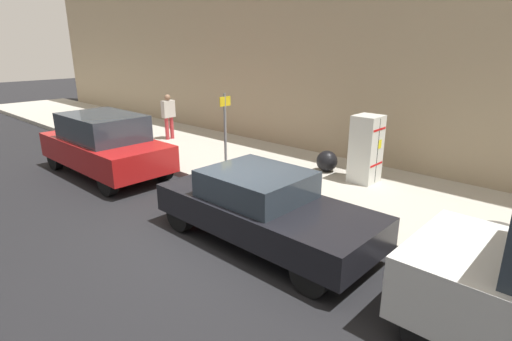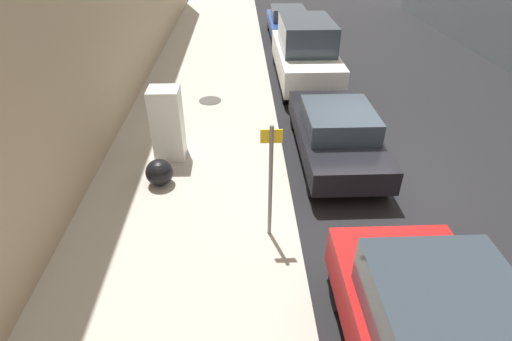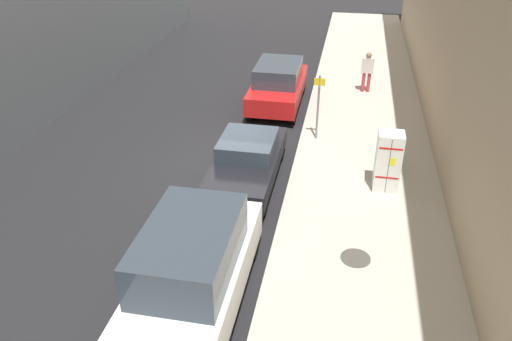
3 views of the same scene
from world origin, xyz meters
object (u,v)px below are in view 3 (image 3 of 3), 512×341
object	(u,v)px
trash_bag	(386,160)
pedestrian_walking_far	(367,69)
discarded_refrigerator	(388,161)
street_sign_post	(318,104)
parked_suv_red	(278,84)
parked_sedan_dark	(247,160)
parked_van_white	(192,272)

from	to	relation	value
trash_bag	pedestrian_walking_far	xyz separation A→B (m)	(0.63, -6.56, 0.67)
discarded_refrigerator	street_sign_post	world-z (taller)	street_sign_post
discarded_refrigerator	parked_suv_red	distance (m)	7.19
discarded_refrigerator	trash_bag	size ratio (longest dim) A/B	2.93
parked_suv_red	parked_sedan_dark	bearing A→B (deg)	90.00
trash_bag	parked_van_white	bearing A→B (deg)	58.39
discarded_refrigerator	pedestrian_walking_far	xyz separation A→B (m)	(0.56, -7.75, 0.10)
street_sign_post	discarded_refrigerator	bearing A→B (deg)	127.48
pedestrian_walking_far	parked_suv_red	xyz separation A→B (m)	(3.46, 1.79, -0.24)
street_sign_post	trash_bag	size ratio (longest dim) A/B	3.78
street_sign_post	parked_van_white	world-z (taller)	street_sign_post
trash_bag	parked_sedan_dark	distance (m)	4.29
trash_bag	parked_sedan_dark	size ratio (longest dim) A/B	0.14
parked_suv_red	trash_bag	bearing A→B (deg)	130.56
street_sign_post	parked_sedan_dark	xyz separation A→B (m)	(1.81, 2.96, -0.73)
trash_bag	parked_van_white	xyz separation A→B (m)	(4.09, 6.64, 0.58)
street_sign_post	pedestrian_walking_far	bearing A→B (deg)	-108.64
discarded_refrigerator	parked_sedan_dark	distance (m)	4.03
pedestrian_walking_far	parked_suv_red	bearing A→B (deg)	67.05
parked_suv_red	parked_van_white	xyz separation A→B (m)	(0.00, 11.42, 0.16)
pedestrian_walking_far	street_sign_post	bearing A→B (deg)	111.06
pedestrian_walking_far	parked_van_white	size ratio (longest dim) A/B	0.33
pedestrian_walking_far	parked_sedan_dark	size ratio (longest dim) A/B	0.38
parked_suv_red	parked_van_white	size ratio (longest dim) A/B	0.87
parked_suv_red	parked_van_white	distance (m)	11.42
parked_van_white	trash_bag	bearing A→B (deg)	-121.61
street_sign_post	trash_bag	bearing A→B (deg)	143.43
discarded_refrigerator	parked_van_white	xyz separation A→B (m)	(4.02, 5.45, 0.01)
street_sign_post	parked_suv_red	distance (m)	3.62
discarded_refrigerator	parked_suv_red	xyz separation A→B (m)	(4.02, -5.97, -0.14)
discarded_refrigerator	pedestrian_walking_far	size ratio (longest dim) A/B	1.04
street_sign_post	parked_suv_red	xyz separation A→B (m)	(1.81, -3.09, -0.54)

